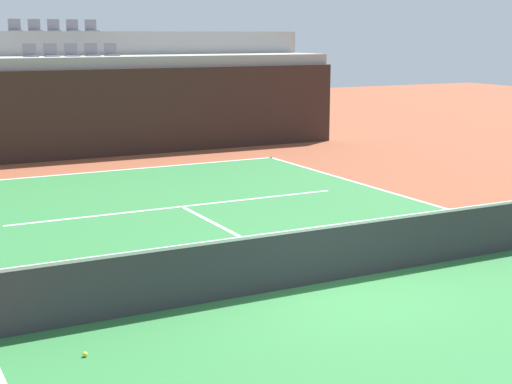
{
  "coord_description": "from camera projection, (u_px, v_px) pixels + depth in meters",
  "views": [
    {
      "loc": [
        -6.66,
        -10.25,
        4.05
      ],
      "look_at": [
        -0.29,
        2.0,
        1.2
      ],
      "focal_mm": 53.76,
      "sensor_mm": 36.0,
      "label": 1
    }
  ],
  "objects": [
    {
      "name": "back_wall",
      "position": [
        86.0,
        114.0,
        25.28
      ],
      "size": [
        18.96,
        0.3,
        2.93
      ],
      "primitive_type": "cube",
      "color": "black",
      "rests_on": "ground_plane"
    },
    {
      "name": "stands_tier_lower",
      "position": [
        75.0,
        105.0,
        26.41
      ],
      "size": [
        18.96,
        2.4,
        3.31
      ],
      "primitive_type": "cube",
      "color": "#9E9E99",
      "rests_on": "ground_plane"
    },
    {
      "name": "seating_row_upper",
      "position": [
        54.0,
        28.0,
        28.05
      ],
      "size": [
        3.22,
        0.44,
        0.44
      ],
      "color": "slate",
      "rests_on": "stands_tier_upper"
    },
    {
      "name": "service_line_far",
      "position": [
        182.0,
        207.0,
        18.3
      ],
      "size": [
        8.26,
        0.1,
        0.0
      ],
      "primitive_type": "cube",
      "color": "white",
      "rests_on": "court_surface"
    },
    {
      "name": "baseline_far",
      "position": [
        113.0,
        171.0,
        23.12
      ],
      "size": [
        11.0,
        0.1,
        0.0
      ],
      "primitive_type": "cube",
      "color": "white",
      "rests_on": "court_surface"
    },
    {
      "name": "seating_row_lower",
      "position": [
        72.0,
        53.0,
        26.13
      ],
      "size": [
        3.22,
        0.44,
        0.44
      ],
      "color": "slate",
      "rests_on": "stands_tier_lower"
    },
    {
      "name": "ground_plane",
      "position": [
        327.0,
        282.0,
        12.74
      ],
      "size": [
        80.0,
        80.0,
        0.0
      ],
      "primitive_type": "plane",
      "color": "brown"
    },
    {
      "name": "stands_tier_upper",
      "position": [
        58.0,
        88.0,
        28.41
      ],
      "size": [
        18.96,
        2.4,
        4.16
      ],
      "primitive_type": "cube",
      "color": "#9E9E99",
      "rests_on": "ground_plane"
    },
    {
      "name": "court_surface",
      "position": [
        327.0,
        282.0,
        12.74
      ],
      "size": [
        11.0,
        24.0,
        0.01
      ],
      "primitive_type": "cube",
      "color": "#2D7238",
      "rests_on": "ground_plane"
    },
    {
      "name": "centre_service_line",
      "position": [
        241.0,
        237.0,
        15.51
      ],
      "size": [
        0.1,
        6.4,
        0.0
      ],
      "primitive_type": "cube",
      "color": "white",
      "rests_on": "court_surface"
    },
    {
      "name": "tennis_ball_2",
      "position": [
        85.0,
        354.0,
        9.77
      ],
      "size": [
        0.07,
        0.07,
        0.07
      ],
      "primitive_type": "sphere",
      "color": "#CCE033",
      "rests_on": "court_surface"
    },
    {
      "name": "tennis_net",
      "position": [
        327.0,
        253.0,
        12.63
      ],
      "size": [
        11.08,
        0.08,
        1.07
      ],
      "color": "black",
      "rests_on": "court_surface"
    }
  ]
}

